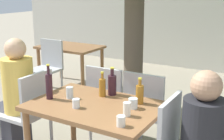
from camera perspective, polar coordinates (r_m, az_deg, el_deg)
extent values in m
cube|color=beige|center=(6.79, 18.26, 11.36)|extent=(10.00, 0.08, 2.80)
cylinder|color=brown|center=(4.19, 3.96, 3.83)|extent=(0.26, 0.26, 1.88)
cube|color=brown|center=(2.83, -3.09, -6.67)|extent=(1.17, 0.80, 0.04)
cylinder|color=brown|center=(3.51, -7.15, -8.80)|extent=(0.06, 0.06, 0.69)
cube|color=brown|center=(5.57, -7.68, 4.16)|extent=(1.07, 0.73, 0.04)
cylinder|color=brown|center=(5.73, -13.17, 0.45)|extent=(0.06, 0.06, 0.69)
cylinder|color=brown|center=(5.14, -5.41, -0.90)|extent=(0.06, 0.06, 0.69)
cylinder|color=brown|center=(6.17, -9.34, 1.69)|extent=(0.06, 0.06, 0.69)
cylinder|color=brown|center=(5.62, -1.82, 0.57)|extent=(0.06, 0.06, 0.69)
cube|color=#B2B2B7|center=(3.47, -15.71, -7.62)|extent=(0.44, 0.44, 0.04)
cube|color=#B2B2B7|center=(3.25, -13.54, -4.45)|extent=(0.04, 0.44, 0.45)
cylinder|color=#B2B2B7|center=(3.81, -15.42, -9.36)|extent=(0.04, 0.04, 0.44)
cylinder|color=#B2B2B7|center=(3.58, -19.81, -11.35)|extent=(0.04, 0.04, 0.44)
cylinder|color=#B2B2B7|center=(3.57, -11.05, -10.82)|extent=(0.04, 0.04, 0.44)
cube|color=#B2B2B7|center=(2.54, 10.48, -9.90)|extent=(0.04, 0.44, 0.45)
cube|color=#B2B2B7|center=(3.61, 0.17, -6.14)|extent=(0.44, 0.44, 0.04)
cube|color=#B2B2B7|center=(3.36, -1.54, -3.35)|extent=(0.44, 0.04, 0.45)
cylinder|color=#B2B2B7|center=(3.77, 4.17, -9.08)|extent=(0.04, 0.04, 0.44)
cylinder|color=#B2B2B7|center=(3.94, -0.85, -7.96)|extent=(0.04, 0.04, 0.44)
cylinder|color=#B2B2B7|center=(3.46, 1.33, -11.34)|extent=(0.04, 0.04, 0.44)
cylinder|color=#B2B2B7|center=(3.64, -3.98, -9.97)|extent=(0.04, 0.04, 0.44)
cube|color=#B2B2B7|center=(3.41, 7.02, -7.53)|extent=(0.44, 0.44, 0.04)
cube|color=#B2B2B7|center=(3.15, 5.71, -4.69)|extent=(0.44, 0.04, 0.45)
cylinder|color=#B2B2B7|center=(3.61, 10.94, -10.48)|extent=(0.04, 0.04, 0.44)
cylinder|color=#B2B2B7|center=(3.74, 5.37, -9.34)|extent=(0.04, 0.04, 0.44)
cylinder|color=#B2B2B7|center=(3.43, 2.62, -11.66)|extent=(0.04, 0.04, 0.44)
cube|color=#B2B2B7|center=(5.12, -12.26, -0.01)|extent=(0.44, 0.44, 0.04)
cube|color=#B2B2B7|center=(5.21, -10.93, 3.07)|extent=(0.44, 0.04, 0.45)
cylinder|color=#B2B2B7|center=(5.18, -15.08, -2.72)|extent=(0.04, 0.04, 0.44)
cylinder|color=#B2B2B7|center=(4.93, -11.95, -3.45)|extent=(0.04, 0.04, 0.44)
cylinder|color=#B2B2B7|center=(5.44, -12.26, -1.69)|extent=(0.04, 0.04, 0.44)
cylinder|color=#B2B2B7|center=(5.20, -9.16, -2.32)|extent=(0.04, 0.04, 0.44)
cube|color=#383842|center=(3.73, -18.30, -9.80)|extent=(0.40, 0.29, 0.47)
cylinder|color=gold|center=(3.41, -16.78, -2.65)|extent=(0.33, 0.33, 0.57)
sphere|color=tan|center=(3.31, -17.29, 3.73)|extent=(0.22, 0.22, 0.22)
cylinder|color=#232328|center=(2.47, 16.26, -10.53)|extent=(0.32, 0.32, 0.49)
sphere|color=tan|center=(2.34, 16.88, -2.79)|extent=(0.23, 0.23, 0.23)
cylinder|color=#331923|center=(3.03, 0.03, -2.77)|extent=(0.08, 0.08, 0.20)
cylinder|color=#331923|center=(2.99, 0.03, -0.37)|extent=(0.03, 0.03, 0.07)
cylinder|color=gold|center=(2.98, 0.03, 0.38)|extent=(0.04, 0.04, 0.01)
cylinder|color=#9E661E|center=(2.99, -1.78, -3.25)|extent=(0.06, 0.06, 0.17)
cylinder|color=#9E661E|center=(2.96, -1.80, -1.13)|extent=(0.03, 0.03, 0.06)
cylinder|color=gold|center=(2.95, -1.80, -0.46)|extent=(0.03, 0.03, 0.01)
cylinder|color=#331923|center=(2.97, -11.42, -2.99)|extent=(0.06, 0.06, 0.24)
cylinder|color=#331923|center=(2.93, -11.59, 0.01)|extent=(0.03, 0.03, 0.08)
cylinder|color=gold|center=(2.91, -11.63, 0.92)|extent=(0.03, 0.03, 0.01)
cylinder|color=#9E661E|center=(2.82, 5.08, -4.49)|extent=(0.07, 0.07, 0.17)
cylinder|color=#9E661E|center=(2.78, 5.13, -2.28)|extent=(0.03, 0.03, 0.06)
cylinder|color=gold|center=(2.77, 5.15, -1.57)|extent=(0.03, 0.03, 0.01)
cylinder|color=silver|center=(2.72, 3.86, -6.10)|extent=(0.08, 0.08, 0.09)
cylinder|color=silver|center=(2.97, -7.73, -4.13)|extent=(0.07, 0.07, 0.11)
cylinder|color=silver|center=(2.56, 2.73, -7.16)|extent=(0.06, 0.06, 0.12)
cylinder|color=white|center=(2.74, -6.59, -6.09)|extent=(0.07, 0.07, 0.08)
cylinder|color=silver|center=(2.39, 1.65, -9.31)|extent=(0.07, 0.07, 0.08)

